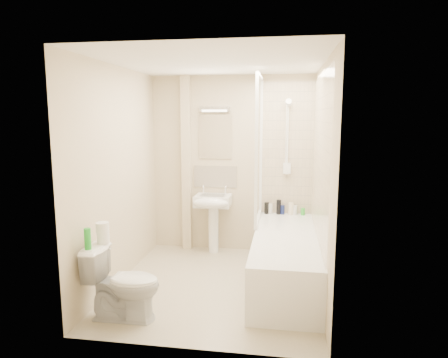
# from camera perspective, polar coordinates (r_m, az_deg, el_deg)

# --- Properties ---
(floor) EXTENTS (2.50, 2.50, 0.00)m
(floor) POSITION_cam_1_polar(r_m,az_deg,el_deg) (4.59, -1.08, -14.89)
(floor) COLOR beige
(floor) RESTS_ON ground
(wall_back) EXTENTS (2.20, 0.02, 2.40)m
(wall_back) POSITION_cam_1_polar(r_m,az_deg,el_deg) (5.48, 1.11, 2.06)
(wall_back) COLOR beige
(wall_back) RESTS_ON ground
(wall_left) EXTENTS (0.02, 2.50, 2.40)m
(wall_left) POSITION_cam_1_polar(r_m,az_deg,el_deg) (4.57, -14.85, 0.39)
(wall_left) COLOR beige
(wall_left) RESTS_ON ground
(wall_right) EXTENTS (0.02, 2.50, 2.40)m
(wall_right) POSITION_cam_1_polar(r_m,az_deg,el_deg) (4.21, 13.79, -0.29)
(wall_right) COLOR beige
(wall_right) RESTS_ON ground
(ceiling) EXTENTS (2.20, 2.50, 0.02)m
(ceiling) POSITION_cam_1_polar(r_m,az_deg,el_deg) (4.24, -1.18, 16.32)
(ceiling) COLOR white
(ceiling) RESTS_ON wall_back
(tile_back) EXTENTS (0.70, 0.01, 1.75)m
(tile_back) POSITION_cam_1_polar(r_m,az_deg,el_deg) (5.39, 9.04, 4.25)
(tile_back) COLOR beige
(tile_back) RESTS_ON wall_back
(tile_right) EXTENTS (0.01, 2.10, 1.75)m
(tile_right) POSITION_cam_1_polar(r_m,az_deg,el_deg) (4.38, 13.52, 3.04)
(tile_right) COLOR beige
(tile_right) RESTS_ON wall_right
(pipe_boxing) EXTENTS (0.12, 0.12, 2.40)m
(pipe_boxing) POSITION_cam_1_polar(r_m,az_deg,el_deg) (5.53, -5.35, 2.10)
(pipe_boxing) COLOR beige
(pipe_boxing) RESTS_ON ground
(splashback) EXTENTS (0.60, 0.02, 0.30)m
(splashback) POSITION_cam_1_polar(r_m,az_deg,el_deg) (5.52, -1.24, 0.34)
(splashback) COLOR beige
(splashback) RESTS_ON wall_back
(mirror) EXTENTS (0.46, 0.01, 0.60)m
(mirror) POSITION_cam_1_polar(r_m,az_deg,el_deg) (5.47, -1.27, 6.05)
(mirror) COLOR white
(mirror) RESTS_ON wall_back
(strip_light) EXTENTS (0.42, 0.07, 0.07)m
(strip_light) POSITION_cam_1_polar(r_m,az_deg,el_deg) (5.44, -1.32, 9.93)
(strip_light) COLOR silver
(strip_light) RESTS_ON wall_back
(bathtub) EXTENTS (0.70, 2.10, 0.55)m
(bathtub) POSITION_cam_1_polar(r_m,az_deg,el_deg) (4.61, 8.74, -11.02)
(bathtub) COLOR white
(bathtub) RESTS_ON ground
(shower_screen) EXTENTS (0.04, 0.92, 1.80)m
(shower_screen) POSITION_cam_1_polar(r_m,az_deg,el_deg) (4.96, 5.01, 4.22)
(shower_screen) COLOR white
(shower_screen) RESTS_ON bathtub
(shower_fixture) EXTENTS (0.10, 0.16, 0.99)m
(shower_fixture) POSITION_cam_1_polar(r_m,az_deg,el_deg) (5.34, 9.05, 5.50)
(shower_fixture) COLOR white
(shower_fixture) RESTS_ON wall_back
(pedestal_sink) EXTENTS (0.48, 0.45, 0.92)m
(pedestal_sink) POSITION_cam_1_polar(r_m,az_deg,el_deg) (5.38, -1.65, -4.09)
(pedestal_sink) COLOR white
(pedestal_sink) RESTS_ON ground
(bottle_black_a) EXTENTS (0.06, 0.06, 0.15)m
(bottle_black_a) POSITION_cam_1_polar(r_m,az_deg,el_deg) (5.44, 6.12, -4.15)
(bottle_black_a) COLOR black
(bottle_black_a) RESTS_ON bathtub
(bottle_white_a) EXTENTS (0.06, 0.06, 0.14)m
(bottle_white_a) POSITION_cam_1_polar(r_m,az_deg,el_deg) (5.44, 6.63, -4.23)
(bottle_white_a) COLOR silver
(bottle_white_a) RESTS_ON bathtub
(bottle_black_b) EXTENTS (0.06, 0.06, 0.19)m
(bottle_black_b) POSITION_cam_1_polar(r_m,az_deg,el_deg) (5.44, 7.81, -3.99)
(bottle_black_b) COLOR black
(bottle_black_b) RESTS_ON bathtub
(bottle_blue) EXTENTS (0.06, 0.06, 0.12)m
(bottle_blue) POSITION_cam_1_polar(r_m,az_deg,el_deg) (5.44, 8.35, -4.36)
(bottle_blue) COLOR #121C52
(bottle_blue) RESTS_ON bathtub
(bottle_cream) EXTENTS (0.07, 0.07, 0.16)m
(bottle_cream) POSITION_cam_1_polar(r_m,az_deg,el_deg) (5.44, 9.54, -4.20)
(bottle_cream) COLOR #FBEBC1
(bottle_cream) RESTS_ON bathtub
(bottle_white_b) EXTENTS (0.06, 0.06, 0.13)m
(bottle_white_b) POSITION_cam_1_polar(r_m,az_deg,el_deg) (5.45, 10.10, -4.39)
(bottle_white_b) COLOR silver
(bottle_white_b) RESTS_ON bathtub
(bottle_green) EXTENTS (0.05, 0.05, 0.09)m
(bottle_green) POSITION_cam_1_polar(r_m,az_deg,el_deg) (5.45, 11.21, -4.59)
(bottle_green) COLOR green
(bottle_green) RESTS_ON bathtub
(toilet) EXTENTS (0.39, 0.68, 0.68)m
(toilet) POSITION_cam_1_polar(r_m,az_deg,el_deg) (3.90, -14.16, -14.20)
(toilet) COLOR white
(toilet) RESTS_ON ground
(toilet_roll_lower) EXTENTS (0.11, 0.11, 0.10)m
(toilet_roll_lower) POSITION_cam_1_polar(r_m,az_deg,el_deg) (3.93, -16.87, -8.04)
(toilet_roll_lower) COLOR white
(toilet_roll_lower) RESTS_ON toilet
(toilet_roll_upper) EXTENTS (0.12, 0.12, 0.10)m
(toilet_roll_upper) POSITION_cam_1_polar(r_m,az_deg,el_deg) (3.90, -16.98, -6.65)
(toilet_roll_upper) COLOR white
(toilet_roll_upper) RESTS_ON toilet_roll_lower
(green_bottle) EXTENTS (0.06, 0.06, 0.19)m
(green_bottle) POSITION_cam_1_polar(r_m,az_deg,el_deg) (3.77, -18.90, -8.10)
(green_bottle) COLOR green
(green_bottle) RESTS_ON toilet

